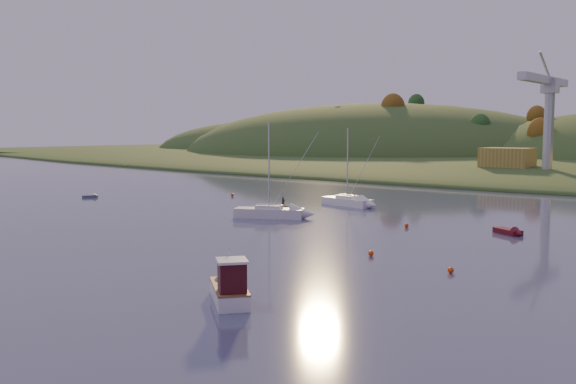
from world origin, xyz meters
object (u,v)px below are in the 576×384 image
Objects in this scene: sailboat_far at (347,201)px; sailboat_near at (269,212)px; fishing_boat at (228,286)px; grey_dinghy at (93,196)px; canoe at (283,207)px; red_tender at (512,232)px.

sailboat_near is at bearing -82.85° from sailboat_far.
fishing_boat is 71.46m from grey_dinghy.
fishing_boat reaches higher than canoe.
canoe is 0.80× the size of red_tender.
fishing_boat reaches higher than grey_dinghy.
sailboat_near reaches higher than canoe.
canoe is 1.21× the size of grey_dinghy.
sailboat_near is 1.06× the size of sailboat_far.
sailboat_far is at bearing -27.90° from grey_dinghy.
grey_dinghy is (-68.83, -6.01, -0.08)m from red_tender.
sailboat_near is 3.73× the size of canoe.
canoe is at bearing -105.81° from sailboat_far.
canoe is at bearing -151.97° from red_tender.
sailboat_far is at bearing -25.72° from fishing_boat.
red_tender reaches higher than grey_dinghy.
fishing_boat is 55.04m from sailboat_far.
sailboat_near reaches higher than sailboat_far.
sailboat_near is at bearing -51.48° from grey_dinghy.
sailboat_near is 30.08m from red_tender.
sailboat_far is 30.99m from red_tender.
canoe is (-4.45, -9.71, -0.41)m from sailboat_far.
grey_dinghy is (-39.41, 0.21, -0.58)m from sailboat_near.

